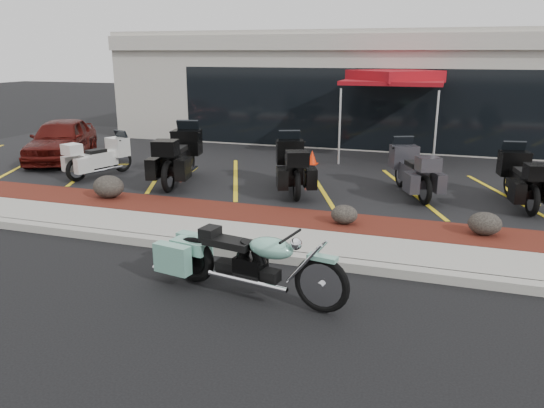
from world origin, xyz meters
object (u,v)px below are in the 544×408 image
(touring_white, at_px, (122,151))
(popup_canopy, at_px, (394,79))
(hero_cruiser, at_px, (322,276))
(parked_car, at_px, (61,140))
(traffic_cone, at_px, (312,157))

(touring_white, relative_size, popup_canopy, 0.55)
(hero_cruiser, height_order, popup_canopy, popup_canopy)
(parked_car, xyz_separation_m, popup_canopy, (9.32, 3.36, 1.76))
(touring_white, bearing_deg, parked_car, 91.15)
(popup_canopy, bearing_deg, hero_cruiser, -107.30)
(touring_white, bearing_deg, popup_canopy, -39.56)
(touring_white, height_order, traffic_cone, touring_white)
(hero_cruiser, relative_size, popup_canopy, 0.81)
(hero_cruiser, relative_size, traffic_cone, 7.21)
(hero_cruiser, height_order, traffic_cone, hero_cruiser)
(hero_cruiser, bearing_deg, parked_car, 154.99)
(traffic_cone, xyz_separation_m, popup_canopy, (2.04, 1.57, 2.18))
(parked_car, height_order, traffic_cone, parked_car)
(touring_white, relative_size, traffic_cone, 4.85)
(hero_cruiser, relative_size, touring_white, 1.49)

